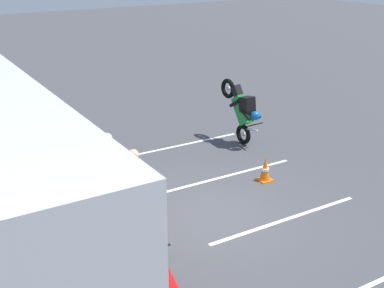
{
  "coord_description": "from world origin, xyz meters",
  "views": [
    {
      "loc": [
        -8.06,
        5.28,
        5.39
      ],
      "look_at": [
        1.38,
        -0.52,
        1.1
      ],
      "focal_mm": 47.09,
      "sensor_mm": 36.0,
      "label": 1
    }
  ],
  "objects": [
    {
      "name": "bay_line_c",
      "position": [
        1.41,
        -1.39,
        0.0
      ],
      "size": [
        0.16,
        4.35,
        0.01
      ],
      "color": "white",
      "rests_on": "ground_plane"
    },
    {
      "name": "parked_motorcycle_silver",
      "position": [
        -0.24,
        2.54,
        0.48
      ],
      "size": [
        2.02,
        0.73,
        0.99
      ],
      "color": "black",
      "rests_on": "ground_plane"
    },
    {
      "name": "bay_line_a",
      "position": [
        -3.54,
        -1.39,
        0.0
      ],
      "size": [
        0.16,
        4.24,
        0.01
      ],
      "color": "white",
      "rests_on": "ground_plane"
    },
    {
      "name": "bay_line_d",
      "position": [
        3.89,
        -1.39,
        0.0
      ],
      "size": [
        0.16,
        4.43,
        0.01
      ],
      "color": "white",
      "rests_on": "ground_plane"
    },
    {
      "name": "spectator_far_left",
      "position": [
        -0.72,
        1.77,
        1.02
      ],
      "size": [
        0.58,
        0.38,
        1.71
      ],
      "color": "#473823",
      "rests_on": "ground_plane"
    },
    {
      "name": "spectator_left",
      "position": [
        0.31,
        1.49,
        1.04
      ],
      "size": [
        0.57,
        0.31,
        1.75
      ],
      "color": "#473823",
      "rests_on": "ground_plane"
    },
    {
      "name": "ground_plane",
      "position": [
        0.0,
        0.0,
        0.0
      ],
      "size": [
        80.0,
        80.0,
        0.0
      ],
      "primitive_type": "plane",
      "color": "#424247"
    },
    {
      "name": "bay_line_b",
      "position": [
        -1.07,
        -1.39,
        0.0
      ],
      "size": [
        0.15,
        3.91,
        0.01
      ],
      "color": "white",
      "rests_on": "ground_plane"
    },
    {
      "name": "spectator_centre",
      "position": [
        1.37,
        1.6,
        1.07
      ],
      "size": [
        0.58,
        0.36,
        1.78
      ],
      "color": "black",
      "rests_on": "ground_plane"
    },
    {
      "name": "traffic_cone",
      "position": [
        0.71,
        -2.24,
        0.3
      ],
      "size": [
        0.34,
        0.34,
        0.63
      ],
      "color": "orange",
      "rests_on": "ground_plane"
    },
    {
      "name": "stunt_motorcycle",
      "position": [
        3.16,
        -3.31,
        1.06
      ],
      "size": [
        1.84,
        0.58,
        1.93
      ],
      "color": "black",
      "rests_on": "ground_plane"
    },
    {
      "name": "parked_motorcycle_dark",
      "position": [
        2.01,
        2.54,
        0.48
      ],
      "size": [
        2.05,
        0.58,
        0.99
      ],
      "color": "black",
      "rests_on": "ground_plane"
    }
  ]
}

